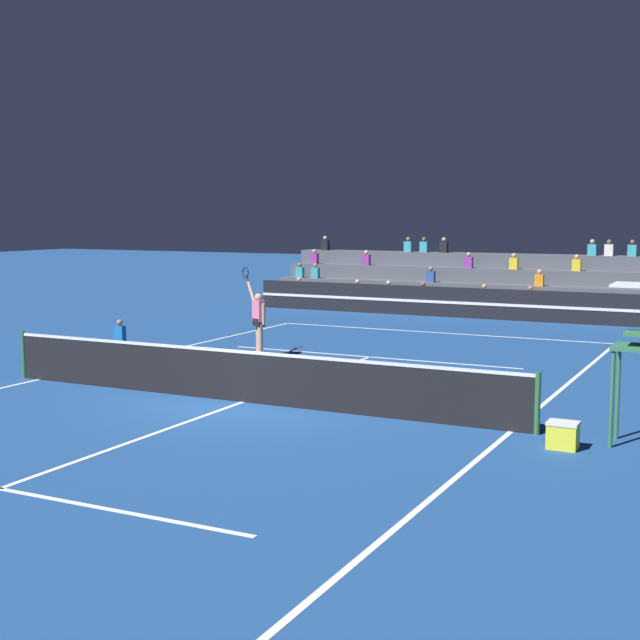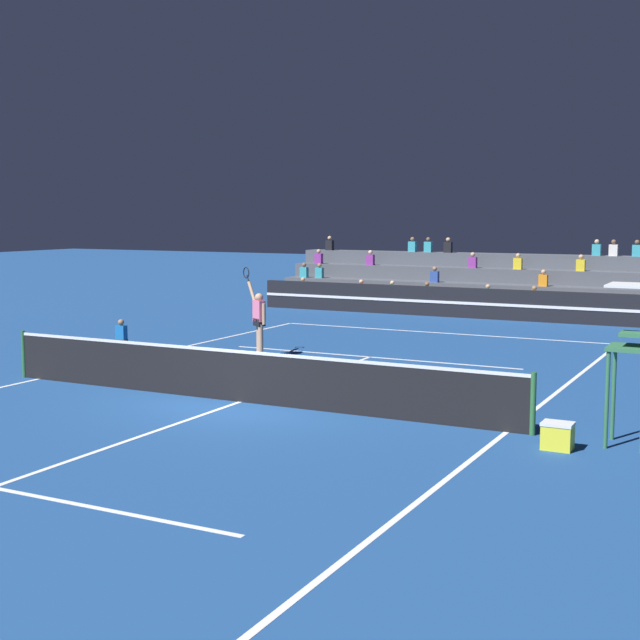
{
  "view_description": "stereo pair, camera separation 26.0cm",
  "coord_description": "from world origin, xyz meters",
  "px_view_note": "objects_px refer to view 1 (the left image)",
  "views": [
    {
      "loc": [
        9.36,
        -15.13,
        3.79
      ],
      "look_at": [
        -0.79,
        5.04,
        1.1
      ],
      "focal_mm": 50.0,
      "sensor_mm": 36.0,
      "label": 1
    },
    {
      "loc": [
        9.59,
        -15.01,
        3.79
      ],
      "look_at": [
        -0.79,
        5.04,
        1.1
      ],
      "focal_mm": 50.0,
      "sensor_mm": 36.0,
      "label": 2
    }
  ],
  "objects_px": {
    "ball_kid_courtside": "(120,338)",
    "tennis_ball": "(258,350)",
    "equipment_cooler": "(563,435)",
    "umpire_chair": "(637,342)",
    "tennis_player": "(258,320)"
  },
  "relations": [
    {
      "from": "tennis_player",
      "to": "equipment_cooler",
      "type": "bearing_deg",
      "value": -32.45
    },
    {
      "from": "tennis_player",
      "to": "equipment_cooler",
      "type": "relative_size",
      "value": 4.86
    },
    {
      "from": "umpire_chair",
      "to": "tennis_ball",
      "type": "height_order",
      "value": "umpire_chair"
    },
    {
      "from": "ball_kid_courtside",
      "to": "tennis_ball",
      "type": "height_order",
      "value": "ball_kid_courtside"
    },
    {
      "from": "ball_kid_courtside",
      "to": "equipment_cooler",
      "type": "height_order",
      "value": "ball_kid_courtside"
    },
    {
      "from": "tennis_ball",
      "to": "equipment_cooler",
      "type": "height_order",
      "value": "equipment_cooler"
    },
    {
      "from": "umpire_chair",
      "to": "ball_kid_courtside",
      "type": "xyz_separation_m",
      "value": [
        -14.38,
        4.53,
        -1.39
      ]
    },
    {
      "from": "ball_kid_courtside",
      "to": "tennis_player",
      "type": "distance_m",
      "value": 4.29
    },
    {
      "from": "tennis_player",
      "to": "tennis_ball",
      "type": "bearing_deg",
      "value": 121.79
    },
    {
      "from": "umpire_chair",
      "to": "tennis_ball",
      "type": "distance_m",
      "value": 12.43
    },
    {
      "from": "ball_kid_courtside",
      "to": "tennis_player",
      "type": "height_order",
      "value": "tennis_player"
    },
    {
      "from": "equipment_cooler",
      "to": "umpire_chair",
      "type": "bearing_deg",
      "value": 37.03
    },
    {
      "from": "ball_kid_courtside",
      "to": "tennis_player",
      "type": "relative_size",
      "value": 0.35
    },
    {
      "from": "umpire_chair",
      "to": "tennis_ball",
      "type": "xyz_separation_m",
      "value": [
        -10.75,
        6.01,
        -1.68
      ]
    },
    {
      "from": "ball_kid_courtside",
      "to": "tennis_player",
      "type": "bearing_deg",
      "value": 7.59
    }
  ]
}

